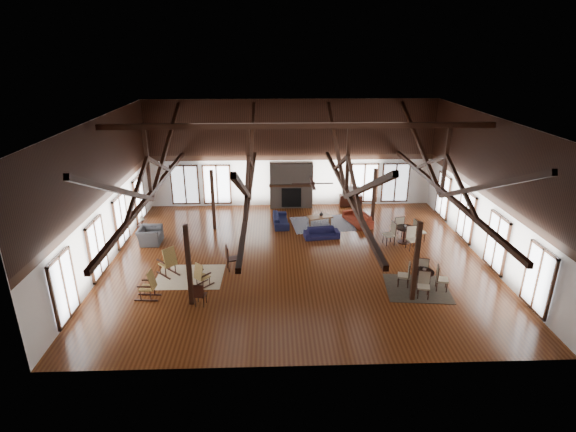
{
  "coord_description": "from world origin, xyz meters",
  "views": [
    {
      "loc": [
        -1.04,
        -17.58,
        8.74
      ],
      "look_at": [
        -0.38,
        1.0,
        1.6
      ],
      "focal_mm": 28.0,
      "sensor_mm": 36.0,
      "label": 1
    }
  ],
  "objects_px": {
    "coffee_table": "(320,217)",
    "armchair": "(150,236)",
    "cafe_table_far": "(405,232)",
    "sofa_navy_front": "(322,233)",
    "sofa_orange": "(358,218)",
    "tv_console": "(351,200)",
    "sofa_navy_left": "(281,220)",
    "cafe_table_near": "(423,276)"
  },
  "relations": [
    {
      "from": "coffee_table",
      "to": "sofa_navy_left",
      "type": "bearing_deg",
      "value": 159.23
    },
    {
      "from": "sofa_navy_front",
      "to": "sofa_navy_left",
      "type": "height_order",
      "value": "sofa_navy_left"
    },
    {
      "from": "cafe_table_far",
      "to": "armchair",
      "type": "bearing_deg",
      "value": 178.2
    },
    {
      "from": "sofa_navy_front",
      "to": "cafe_table_far",
      "type": "bearing_deg",
      "value": -17.47
    },
    {
      "from": "coffee_table",
      "to": "cafe_table_far",
      "type": "height_order",
      "value": "cafe_table_far"
    },
    {
      "from": "coffee_table",
      "to": "cafe_table_far",
      "type": "xyz_separation_m",
      "value": [
        3.72,
        -2.34,
        0.12
      ]
    },
    {
      "from": "sofa_orange",
      "to": "cafe_table_near",
      "type": "xyz_separation_m",
      "value": [
        1.27,
        -6.66,
        0.2
      ]
    },
    {
      "from": "tv_console",
      "to": "coffee_table",
      "type": "bearing_deg",
      "value": -125.38
    },
    {
      "from": "sofa_navy_left",
      "to": "coffee_table",
      "type": "height_order",
      "value": "sofa_navy_left"
    },
    {
      "from": "cafe_table_near",
      "to": "sofa_orange",
      "type": "bearing_deg",
      "value": 100.79
    },
    {
      "from": "cafe_table_far",
      "to": "tv_console",
      "type": "bearing_deg",
      "value": 107.37
    },
    {
      "from": "armchair",
      "to": "sofa_navy_left",
      "type": "bearing_deg",
      "value": -71.43
    },
    {
      "from": "armchair",
      "to": "tv_console",
      "type": "distance_m",
      "value": 11.35
    },
    {
      "from": "sofa_navy_front",
      "to": "cafe_table_near",
      "type": "relative_size",
      "value": 0.88
    },
    {
      "from": "sofa_navy_left",
      "to": "sofa_orange",
      "type": "height_order",
      "value": "sofa_orange"
    },
    {
      "from": "sofa_navy_front",
      "to": "armchair",
      "type": "height_order",
      "value": "armchair"
    },
    {
      "from": "sofa_navy_left",
      "to": "sofa_orange",
      "type": "xyz_separation_m",
      "value": [
        4.0,
        0.02,
        0.02
      ]
    },
    {
      "from": "sofa_orange",
      "to": "coffee_table",
      "type": "distance_m",
      "value": 2.0
    },
    {
      "from": "sofa_navy_left",
      "to": "cafe_table_far",
      "type": "height_order",
      "value": "cafe_table_far"
    },
    {
      "from": "sofa_orange",
      "to": "tv_console",
      "type": "relative_size",
      "value": 1.58
    },
    {
      "from": "sofa_navy_front",
      "to": "coffee_table",
      "type": "xyz_separation_m",
      "value": [
        0.07,
        1.65,
        0.17
      ]
    },
    {
      "from": "sofa_navy_left",
      "to": "sofa_orange",
      "type": "bearing_deg",
      "value": -93.0
    },
    {
      "from": "coffee_table",
      "to": "armchair",
      "type": "relative_size",
      "value": 1.18
    },
    {
      "from": "coffee_table",
      "to": "armchair",
      "type": "distance_m",
      "value": 8.4
    },
    {
      "from": "sofa_navy_left",
      "to": "armchair",
      "type": "height_order",
      "value": "armchair"
    },
    {
      "from": "cafe_table_near",
      "to": "tv_console",
      "type": "height_order",
      "value": "cafe_table_near"
    },
    {
      "from": "sofa_orange",
      "to": "cafe_table_far",
      "type": "height_order",
      "value": "cafe_table_far"
    },
    {
      "from": "sofa_navy_front",
      "to": "cafe_table_far",
      "type": "height_order",
      "value": "cafe_table_far"
    },
    {
      "from": "coffee_table",
      "to": "sofa_navy_front",
      "type": "bearing_deg",
      "value": -109.72
    },
    {
      "from": "coffee_table",
      "to": "cafe_table_far",
      "type": "distance_m",
      "value": 4.4
    },
    {
      "from": "coffee_table",
      "to": "tv_console",
      "type": "distance_m",
      "value": 3.59
    },
    {
      "from": "sofa_orange",
      "to": "coffee_table",
      "type": "bearing_deg",
      "value": -104.33
    },
    {
      "from": "sofa_navy_front",
      "to": "coffee_table",
      "type": "distance_m",
      "value": 1.66
    },
    {
      "from": "cafe_table_far",
      "to": "tv_console",
      "type": "relative_size",
      "value": 1.65
    },
    {
      "from": "armchair",
      "to": "cafe_table_far",
      "type": "xyz_separation_m",
      "value": [
        11.89,
        -0.37,
        0.16
      ]
    },
    {
      "from": "cafe_table_near",
      "to": "cafe_table_far",
      "type": "bearing_deg",
      "value": 83.67
    },
    {
      "from": "sofa_orange",
      "to": "coffee_table",
      "type": "height_order",
      "value": "sofa_orange"
    },
    {
      "from": "cafe_table_near",
      "to": "cafe_table_far",
      "type": "height_order",
      "value": "cafe_table_far"
    },
    {
      "from": "coffee_table",
      "to": "tv_console",
      "type": "relative_size",
      "value": 1.08
    },
    {
      "from": "sofa_navy_left",
      "to": "cafe_table_far",
      "type": "relative_size",
      "value": 0.89
    },
    {
      "from": "tv_console",
      "to": "sofa_navy_front",
      "type": "bearing_deg",
      "value": -115.18
    },
    {
      "from": "sofa_navy_front",
      "to": "sofa_navy_left",
      "type": "distance_m",
      "value": 2.63
    }
  ]
}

